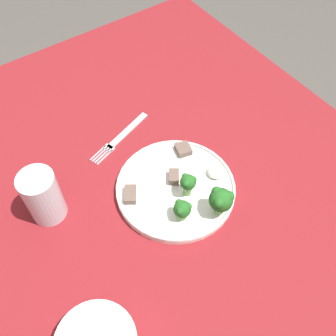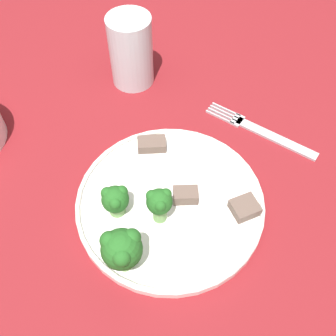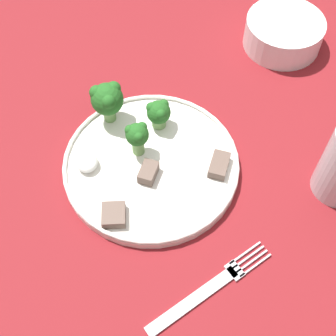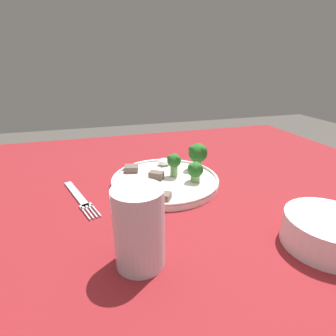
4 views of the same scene
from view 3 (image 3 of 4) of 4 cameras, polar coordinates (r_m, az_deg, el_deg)
The scene contains 12 objects.
ground_plane at distance 1.38m, azimuth 2.78°, elevation -15.94°, with size 8.00×8.00×0.00m, color #4C4742.
table at distance 0.77m, azimuth 4.81°, elevation -1.61°, with size 1.21×1.11×0.76m.
dinner_plate at distance 0.66m, azimuth -2.07°, elevation 0.43°, with size 0.25×0.25×0.02m.
fork at distance 0.59m, azimuth 4.94°, elevation -14.54°, with size 0.08×0.18×0.00m.
cream_bowl at distance 0.84m, azimuth 13.88°, elevation 15.64°, with size 0.13×0.13×0.05m.
broccoli_floret_near_rim_left at distance 0.68m, azimuth -7.43°, elevation 8.33°, with size 0.05×0.05×0.07m.
broccoli_floret_center_left at distance 0.64m, azimuth -3.77°, elevation 3.93°, with size 0.03×0.03×0.06m.
broccoli_floret_back_left at distance 0.68m, azimuth -1.14°, elevation 6.76°, with size 0.04×0.03×0.05m.
meat_slice_front_slice at distance 0.65m, azimuth 6.26°, elevation 0.37°, with size 0.05×0.04×0.01m.
meat_slice_middle_slice at distance 0.64m, azimuth -2.41°, elevation -0.54°, with size 0.04×0.04×0.02m.
meat_slice_rear_slice at distance 0.61m, azimuth -6.64°, elevation -5.71°, with size 0.04×0.04×0.01m.
sauce_dollop at distance 0.66m, azimuth -9.88°, elevation 0.71°, with size 0.03×0.03×0.02m.
Camera 3 is at (0.36, -0.18, 1.32)m, focal length 50.00 mm.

